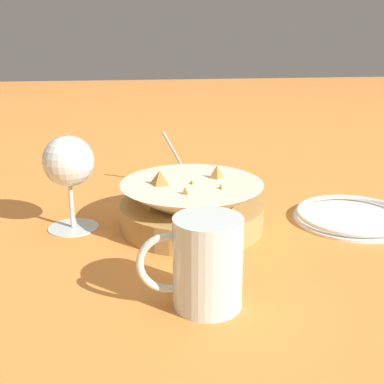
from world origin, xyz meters
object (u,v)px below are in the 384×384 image
at_px(side_plate, 352,216).
at_px(sauce_cup, 182,177).
at_px(food_basket, 192,207).
at_px(beer_mug, 206,266).
at_px(wine_glass, 68,165).

bearing_deg(side_plate, sauce_cup, -38.79).
xyz_separation_m(food_basket, side_plate, (-0.27, -0.00, -0.03)).
height_order(beer_mug, side_plate, beer_mug).
bearing_deg(food_basket, side_plate, -179.25).
distance_m(sauce_cup, wine_glass, 0.29).
bearing_deg(beer_mug, side_plate, -139.00).
xyz_separation_m(sauce_cup, wine_glass, (0.19, 0.19, 0.08)).
bearing_deg(wine_glass, side_plate, 177.70).
bearing_deg(side_plate, beer_mug, 41.00).
bearing_deg(sauce_cup, food_basket, 88.79).
relative_size(wine_glass, side_plate, 0.79).
height_order(wine_glass, side_plate, wine_glass).
relative_size(sauce_cup, side_plate, 0.59).
xyz_separation_m(food_basket, sauce_cup, (-0.00, -0.22, -0.01)).
distance_m(food_basket, sauce_cup, 0.22).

